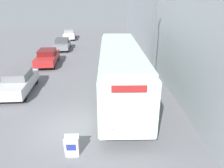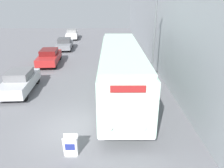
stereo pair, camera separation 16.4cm
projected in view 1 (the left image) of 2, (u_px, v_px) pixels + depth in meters
ground_plane at (72, 130)px, 10.83m from camera, size 80.00×80.00×0.00m
building_wall_right at (159, 23)px, 18.79m from camera, size 0.30×60.00×8.17m
vintage_bus at (120, 69)px, 13.95m from camera, size 2.51×11.33×3.31m
sign_board at (72, 147)px, 8.82m from camera, size 0.57×0.37×0.98m
streetlamp at (154, 23)px, 14.66m from camera, size 0.36×0.36×7.08m
parked_car_near at (19, 82)px, 14.94m from camera, size 1.96×4.52×1.49m
parked_car_mid at (47, 57)px, 21.29m from camera, size 2.16×4.78×1.48m
parked_car_far at (62, 44)px, 27.68m from camera, size 2.13×4.54×1.41m
parked_car_distant at (69, 34)px, 35.02m from camera, size 2.18×4.77×1.50m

